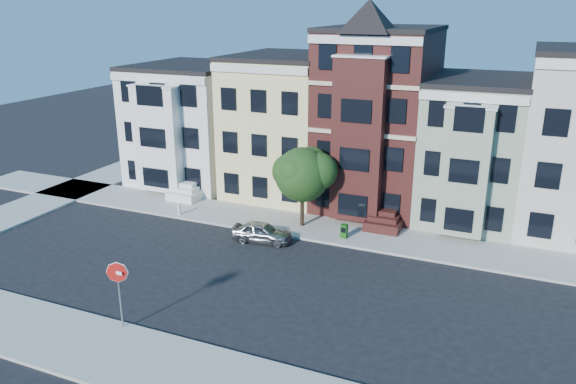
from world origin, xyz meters
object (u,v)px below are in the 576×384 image
at_px(street_tree, 302,178).
at_px(stop_sign, 119,291).
at_px(parked_car, 262,232).
at_px(newspaper_box, 344,231).
at_px(fire_hydrant, 179,210).

xyz_separation_m(street_tree, stop_sign, (-2.83, -14.20, -1.41)).
height_order(parked_car, newspaper_box, parked_car).
relative_size(parked_car, fire_hydrant, 5.86).
height_order(parked_car, stop_sign, stop_sign).
height_order(newspaper_box, fire_hydrant, newspaper_box).
xyz_separation_m(parked_car, stop_sign, (-1.43, -11.15, 1.29)).
height_order(street_tree, stop_sign, street_tree).
bearing_deg(fire_hydrant, stop_sign, -66.55).
bearing_deg(parked_car, fire_hydrant, 70.15).
xyz_separation_m(fire_hydrant, stop_sign, (5.52, -12.72, 1.45)).
bearing_deg(stop_sign, newspaper_box, 65.92).
height_order(street_tree, newspaper_box, street_tree).
distance_m(newspaper_box, stop_sign, 14.66).
bearing_deg(fire_hydrant, parked_car, -12.72).
bearing_deg(newspaper_box, parked_car, -150.40).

